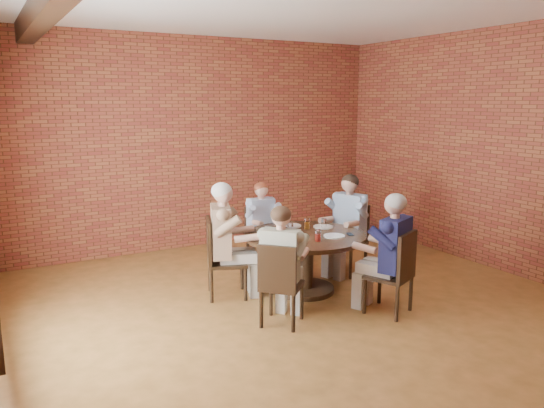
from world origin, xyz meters
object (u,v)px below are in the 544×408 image
chair_b (260,234)px  diner_c (227,240)px  diner_a (347,225)px  diner_b (262,226)px  chair_e (397,270)px  diner_d (282,266)px  chair_c (219,255)px  smartphone (350,234)px  chair_d (280,282)px  diner_e (390,254)px  chair_a (350,235)px  dining_table (305,251)px

chair_b → diner_c: (-0.91, -0.85, 0.22)m
diner_a → diner_b: size_ratio=1.11×
chair_e → diner_d: bearing=-42.0°
chair_c → smartphone: 1.64m
chair_e → smartphone: 0.86m
chair_d → chair_b: bearing=-65.8°
chair_c → chair_e: bearing=-114.5°
diner_b → diner_d: size_ratio=0.95×
chair_e → diner_e: diner_e is taller
chair_c → diner_e: bearing=-113.5°
chair_a → chair_b: chair_a is taller
chair_e → smartphone: bearing=-112.1°
diner_d → chair_b: bearing=-64.9°
chair_d → diner_c: bearing=-37.9°
chair_a → chair_d: bearing=-78.3°
chair_a → diner_b: 1.26m
diner_d → chair_a: bearing=-101.7°
dining_table → diner_c: 1.00m
diner_d → smartphone: size_ratio=9.43×
diner_a → diner_c: (-1.84, -0.01, 0.02)m
chair_a → diner_d: diner_d is taller
dining_table → diner_e: size_ratio=1.09×
diner_a → chair_c: bearing=-111.3°
dining_table → chair_d: bearing=-136.4°
chair_c → diner_c: 0.21m
diner_e → diner_c: bearing=-68.9°
chair_c → diner_d: (0.26, -1.08, 0.13)m
smartphone → chair_e: bearing=-67.6°
dining_table → diner_e: bearing=-65.7°
diner_c → diner_e: size_ratio=1.03×
chair_a → diner_b: diner_b is taller
diner_a → diner_e: (-0.45, -1.38, -0.00)m
chair_a → diner_a: bearing=-90.0°
chair_a → diner_a: 0.20m
chair_a → chair_d: (-1.82, -1.15, -0.02)m
chair_b → smartphone: (0.49, -1.47, 0.27)m
dining_table → chair_d: 1.12m
dining_table → chair_a: (1.00, 0.38, -0.01)m
chair_e → diner_e: 0.19m
diner_e → diner_b: bearing=-101.7°
chair_a → diner_b: (-1.02, 0.73, 0.10)m
chair_e → chair_a: bearing=-132.8°
diner_a → diner_e: bearing=-38.7°
chair_a → chair_c: 2.02m
smartphone → diner_d: bearing=-140.7°
chair_a → diner_d: bearing=-78.7°
diner_b → diner_d: bearing=-112.7°
diner_b → chair_c: bearing=-144.2°
diner_a → dining_table: bearing=-90.0°
chair_c → smartphone: size_ratio=7.10×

